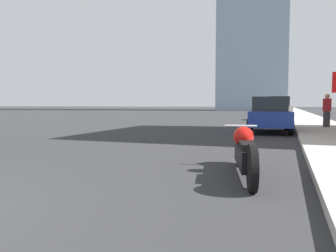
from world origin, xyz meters
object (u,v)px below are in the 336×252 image
(motorcycle, at_px, (245,152))
(parked_car_blue, at_px, (269,115))
(parked_car_white, at_px, (279,108))
(pedestrian, at_px, (327,110))
(parked_car_green, at_px, (277,108))

(motorcycle, height_order, parked_car_blue, parked_car_blue)
(parked_car_white, height_order, pedestrian, parked_car_white)
(parked_car_white, relative_size, pedestrian, 2.87)
(parked_car_blue, distance_m, parked_car_green, 23.40)
(parked_car_blue, relative_size, pedestrian, 2.58)
(motorcycle, xyz_separation_m, parked_car_white, (0.08, 21.50, 0.51))
(parked_car_blue, distance_m, parked_car_white, 12.10)
(motorcycle, relative_size, parked_car_green, 0.63)
(parked_car_green, xyz_separation_m, pedestrian, (2.80, -21.17, 0.06))
(motorcycle, relative_size, pedestrian, 1.68)
(parked_car_white, bearing_deg, parked_car_blue, -96.08)
(parked_car_white, distance_m, parked_car_green, 11.31)
(motorcycle, height_order, parked_car_green, parked_car_green)
(parked_car_white, height_order, parked_car_green, parked_car_white)
(pedestrian, bearing_deg, parked_car_white, 103.60)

